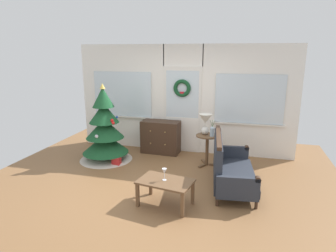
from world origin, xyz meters
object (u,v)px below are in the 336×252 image
(side_table, at_px, (207,144))
(wine_glass, at_px, (164,172))
(flower_vase, at_px, (212,131))
(table_lamp, at_px, (205,121))
(christmas_tree, at_px, (105,133))
(settee_sofa, at_px, (228,167))
(coffee_table, at_px, (165,184))
(dresser_cabinet, at_px, (161,137))
(gift_box, at_px, (116,161))

(side_table, relative_size, wine_glass, 3.43)
(flower_vase, xyz_separation_m, wine_glass, (-0.52, -1.79, -0.23))
(table_lamp, bearing_deg, christmas_tree, -172.58)
(settee_sofa, height_order, side_table, settee_sofa)
(side_table, height_order, wine_glass, side_table)
(christmas_tree, distance_m, settee_sofa, 2.85)
(side_table, xyz_separation_m, coffee_table, (-0.40, -1.86, -0.12))
(side_table, bearing_deg, settee_sofa, -61.55)
(dresser_cabinet, height_order, table_lamp, table_lamp)
(settee_sofa, relative_size, wine_glass, 8.56)
(christmas_tree, height_order, gift_box, christmas_tree)
(side_table, bearing_deg, wine_glass, -102.84)
(table_lamp, distance_m, gift_box, 2.09)
(settee_sofa, height_order, coffee_table, settee_sofa)
(dresser_cabinet, height_order, wine_glass, dresser_cabinet)
(christmas_tree, relative_size, wine_glass, 8.84)
(christmas_tree, distance_m, side_table, 2.27)
(gift_box, bearing_deg, dresser_cabinet, 55.20)
(settee_sofa, bearing_deg, dresser_cabinet, 139.30)
(wine_glass, bearing_deg, side_table, 77.16)
(settee_sofa, distance_m, table_lamp, 1.26)
(settee_sofa, bearing_deg, side_table, 118.45)
(side_table, height_order, table_lamp, table_lamp)
(gift_box, bearing_deg, settee_sofa, -10.47)
(settee_sofa, relative_size, coffee_table, 1.82)
(dresser_cabinet, relative_size, wine_glass, 4.69)
(dresser_cabinet, distance_m, coffee_table, 2.52)
(christmas_tree, relative_size, table_lamp, 3.92)
(christmas_tree, distance_m, gift_box, 0.70)
(gift_box, bearing_deg, table_lamp, 16.01)
(flower_vase, bearing_deg, christmas_tree, -175.49)
(table_lamp, xyz_separation_m, gift_box, (-1.83, -0.52, -0.87))
(christmas_tree, height_order, dresser_cabinet, christmas_tree)
(christmas_tree, xyz_separation_m, wine_glass, (1.83, -1.61, -0.07))
(christmas_tree, xyz_separation_m, coffee_table, (1.85, -1.62, -0.27))
(settee_sofa, distance_m, wine_glass, 1.32)
(table_lamp, bearing_deg, flower_vase, -32.01)
(table_lamp, bearing_deg, gift_box, -163.99)
(settee_sofa, bearing_deg, flower_vase, 114.89)
(christmas_tree, height_order, flower_vase, christmas_tree)
(dresser_cabinet, height_order, gift_box, dresser_cabinet)
(table_lamp, relative_size, wine_glass, 2.26)
(dresser_cabinet, xyz_separation_m, settee_sofa, (1.69, -1.45, -0.01))
(dresser_cabinet, height_order, settee_sofa, settee_sofa)
(dresser_cabinet, distance_m, table_lamp, 1.35)
(dresser_cabinet, bearing_deg, coffee_table, -71.88)
(dresser_cabinet, bearing_deg, table_lamp, -23.33)
(flower_vase, distance_m, coffee_table, 1.92)
(settee_sofa, relative_size, side_table, 2.49)
(christmas_tree, distance_m, dresser_cabinet, 1.34)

